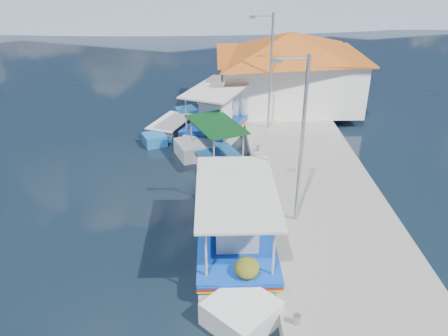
{
  "coord_description": "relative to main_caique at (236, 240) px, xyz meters",
  "views": [
    {
      "loc": [
        1.68,
        -11.67,
        9.55
      ],
      "look_at": [
        2.05,
        4.61,
        1.3
      ],
      "focal_mm": 35.87,
      "sensor_mm": 36.0,
      "label": 1
    }
  ],
  "objects": [
    {
      "name": "lamp_post_far",
      "position": [
        2.15,
        10.3,
        3.3
      ],
      "size": [
        1.21,
        0.14,
        6.0
      ],
      "color": "#A5A8AD",
      "rests_on": "quay"
    },
    {
      "name": "caique_green_canopy",
      "position": [
        -0.57,
        6.94,
        -0.2
      ],
      "size": [
        3.38,
        5.72,
        2.32
      ],
      "rotation": [
        0.0,
        0.0,
        -0.4
      ],
      "color": "white",
      "rests_on": "ground"
    },
    {
      "name": "mountain_ridge",
      "position": [
        4.19,
        55.3,
        1.49
      ],
      "size": [
        171.4,
        96.0,
        5.5
      ],
      "color": "slate",
      "rests_on": "ground"
    },
    {
      "name": "ground",
      "position": [
        -2.35,
        -0.7,
        -0.55
      ],
      "size": [
        160.0,
        160.0,
        0.0
      ],
      "primitive_type": "plane",
      "color": "black",
      "rests_on": "ground"
    },
    {
      "name": "main_caique",
      "position": [
        0.0,
        0.0,
        0.0
      ],
      "size": [
        2.62,
        8.69,
        2.86
      ],
      "rotation": [
        0.0,
        0.0,
        -0.01
      ],
      "color": "white",
      "rests_on": "ground"
    },
    {
      "name": "caique_blue_hull",
      "position": [
        -3.12,
        11.12,
        -0.29
      ],
      "size": [
        2.93,
        5.03,
        0.97
      ],
      "rotation": [
        0.0,
        0.0,
        0.39
      ],
      "color": "#1C61A9",
      "rests_on": "ground"
    },
    {
      "name": "bollards",
      "position": [
        1.45,
        4.55,
        0.1
      ],
      "size": [
        0.2,
        17.2,
        0.3
      ],
      "color": "#A5A8AD",
      "rests_on": "quay"
    },
    {
      "name": "caique_far",
      "position": [
        -0.48,
        10.65,
        -0.0
      ],
      "size": [
        4.66,
        7.76,
        2.97
      ],
      "rotation": [
        0.0,
        0.0,
        0.42
      ],
      "color": "white",
      "rests_on": "ground"
    },
    {
      "name": "lamp_post_near",
      "position": [
        2.15,
        1.3,
        3.3
      ],
      "size": [
        1.21,
        0.14,
        6.0
      ],
      "color": "#A5A8AD",
      "rests_on": "quay"
    },
    {
      "name": "harbor_building",
      "position": [
        3.84,
        14.3,
        2.23
      ],
      "size": [
        10.49,
        10.49,
        4.4
      ],
      "color": "white",
      "rests_on": "quay"
    },
    {
      "name": "quay",
      "position": [
        3.55,
        5.3,
        -0.3
      ],
      "size": [
        5.0,
        44.0,
        0.5
      ],
      "primitive_type": "cube",
      "color": "gray",
      "rests_on": "ground"
    }
  ]
}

